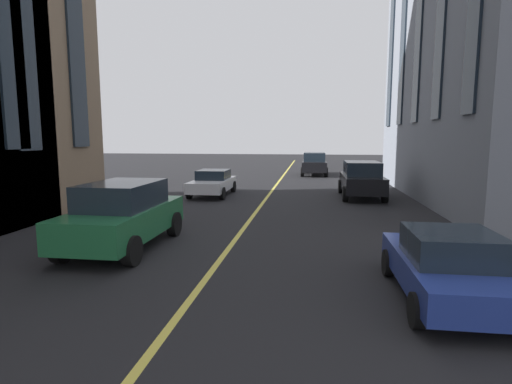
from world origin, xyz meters
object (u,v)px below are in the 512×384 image
car_black_near (362,179)px  car_blue_trailing (448,266)px  car_black_mid (314,164)px  car_white_parked_a (213,182)px  car_green_far (124,214)px

car_black_near → car_blue_trailing: bearing=-180.0°
car_black_mid → car_black_near: size_ratio=1.00×
car_blue_trailing → car_white_parked_a: car_blue_trailing is taller
car_black_mid → car_black_near: 12.69m
car_green_far → car_black_mid: bearing=-13.2°
car_green_far → car_black_near: same height
car_green_far → car_white_parked_a: size_ratio=1.07×
car_black_mid → car_white_parked_a: (-12.73, 5.53, -0.27)m
car_green_far → car_blue_trailing: (-2.75, -7.86, -0.27)m
car_black_mid → car_green_far: bearing=166.8°
car_black_mid → car_white_parked_a: 13.88m
car_green_far → car_blue_trailing: bearing=-109.2°
car_blue_trailing → car_black_near: (13.65, 0.00, 0.27)m
car_black_mid → car_black_near: same height
car_black_near → car_white_parked_a: size_ratio=1.07×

